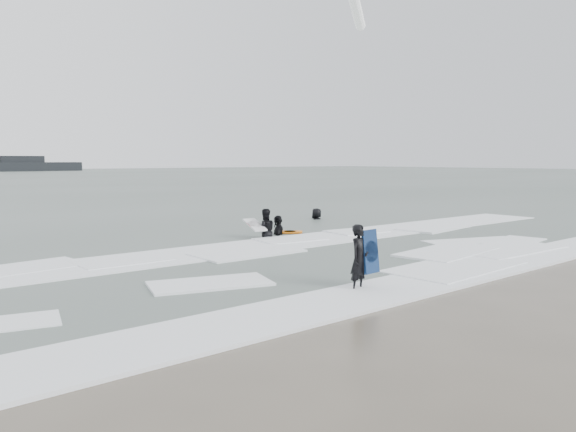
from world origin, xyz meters
TOP-DOWN VIEW (x-y plane):
  - ground at (0.00, 0.00)m, footprint 320.00×320.00m
  - surfer_centre at (-2.21, -0.18)m, footprint 0.60×0.46m
  - surfer_wading at (0.95, 7.48)m, footprint 0.99×0.90m
  - surfer_right_near at (1.92, 7.94)m, footprint 1.13×1.13m
  - surfer_right_far at (6.64, 11.01)m, footprint 1.00×0.89m
  - surf_foam at (0.00, 3.70)m, footprint 30.03×9.06m
  - bodyboards at (0.38, 5.13)m, footprint 5.12×8.73m
  - vessel_horizon at (24.70, 136.27)m, footprint 26.94×4.81m

SIDE VIEW (x-z plane):
  - ground at x=0.00m, z-range 0.00..0.00m
  - surfer_centre at x=-2.21m, z-range -0.74..0.74m
  - surfer_wading at x=0.95m, z-range -0.83..0.83m
  - surfer_right_near at x=1.92m, z-range -0.96..0.96m
  - surfer_right_far at x=6.64m, z-range -0.86..0.86m
  - surf_foam at x=0.00m, z-range 0.00..0.08m
  - bodyboards at x=0.38m, z-range -0.13..1.12m
  - vessel_horizon at x=24.70m, z-range -0.46..3.19m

